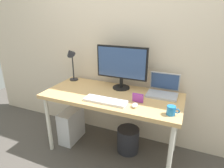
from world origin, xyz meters
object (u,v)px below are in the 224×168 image
at_px(desk_lamp, 71,57).
at_px(desk, 112,100).
at_px(wastebasket, 128,140).
at_px(monitor, 122,65).
at_px(coffee_mug, 171,110).
at_px(computer_tower, 71,125).
at_px(photo_frame, 138,98).
at_px(mouse, 135,105).
at_px(keyboard, 105,101).
at_px(laptop, 163,89).

bearing_deg(desk_lamp, desk, -17.64).
bearing_deg(wastebasket, monitor, 137.57).
height_order(coffee_mug, computer_tower, coffee_mug).
distance_m(desk, coffee_mug, 0.69).
xyz_separation_m(desk, desk_lamp, (-0.65, 0.21, 0.37)).
height_order(computer_tower, wastebasket, computer_tower).
xyz_separation_m(computer_tower, wastebasket, (0.75, 0.08, -0.06)).
xyz_separation_m(monitor, wastebasket, (0.15, -0.14, -0.88)).
xyz_separation_m(monitor, photo_frame, (0.28, -0.29, -0.24)).
distance_m(coffee_mug, wastebasket, 0.83).
distance_m(monitor, computer_tower, 1.03).
bearing_deg(desk, wastebasket, 20.38).
xyz_separation_m(coffee_mug, computer_tower, (-1.22, 0.20, -0.57)).
distance_m(monitor, mouse, 0.55).
relative_size(monitor, keyboard, 1.35).
relative_size(desk_lamp, wastebasket, 1.46).
distance_m(desk_lamp, keyboard, 0.83).
bearing_deg(computer_tower, desk, 0.91).
distance_m(photo_frame, computer_tower, 1.06).
bearing_deg(computer_tower, photo_frame, -4.64).
bearing_deg(desk, desk_lamp, 162.36).
relative_size(monitor, laptop, 1.86).
distance_m(monitor, desk_lamp, 0.68).
distance_m(desk_lamp, computer_tower, 0.87).
xyz_separation_m(desk, coffee_mug, (0.65, -0.21, 0.11)).
bearing_deg(laptop, wastebasket, -154.64).
relative_size(photo_frame, wastebasket, 0.37).
bearing_deg(monitor, coffee_mug, -33.64).
bearing_deg(laptop, desk_lamp, -179.19).
height_order(laptop, desk_lamp, desk_lamp).
bearing_deg(coffee_mug, monitor, 146.36).
relative_size(laptop, photo_frame, 2.91).
height_order(monitor, wastebasket, monitor).
relative_size(mouse, computer_tower, 0.21).
height_order(keyboard, computer_tower, keyboard).
bearing_deg(desk, keyboard, -86.52).
xyz_separation_m(laptop, coffee_mug, (0.14, -0.43, -0.02)).
bearing_deg(monitor, desk_lamp, 179.94).
relative_size(keyboard, computer_tower, 1.05).
xyz_separation_m(desk, wastebasket, (0.18, 0.07, -0.53)).
bearing_deg(wastebasket, desk_lamp, 170.48).
distance_m(desk_lamp, mouse, 1.08).
bearing_deg(mouse, computer_tower, 168.52).
xyz_separation_m(monitor, keyboard, (-0.02, -0.40, -0.27)).
distance_m(monitor, wastebasket, 0.90).
bearing_deg(keyboard, photo_frame, 21.38).
distance_m(desk, monitor, 0.40).
distance_m(mouse, wastebasket, 0.67).
xyz_separation_m(laptop, wastebasket, (-0.33, -0.16, -0.65)).
bearing_deg(photo_frame, laptop, 57.01).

